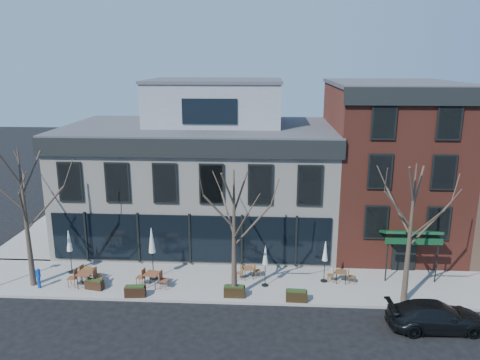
# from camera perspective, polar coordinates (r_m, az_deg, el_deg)

# --- Properties ---
(ground) EXTENTS (120.00, 120.00, 0.00)m
(ground) POSITION_cam_1_polar(r_m,az_deg,el_deg) (29.91, -6.01, -10.46)
(ground) COLOR black
(ground) RESTS_ON ground
(sidewalk_front) EXTENTS (33.50, 4.70, 0.15)m
(sidewalk_front) POSITION_cam_1_polar(r_m,az_deg,el_deg) (27.62, 0.08, -12.42)
(sidewalk_front) COLOR gray
(sidewalk_front) RESTS_ON ground
(sidewalk_side) EXTENTS (4.50, 12.00, 0.15)m
(sidewalk_side) POSITION_cam_1_polar(r_m,az_deg,el_deg) (38.48, -21.39, -5.51)
(sidewalk_side) COLOR gray
(sidewalk_side) RESTS_ON ground
(corner_building) EXTENTS (18.39, 10.39, 11.10)m
(corner_building) POSITION_cam_1_polar(r_m,az_deg,el_deg) (33.08, -4.71, 0.71)
(corner_building) COLOR beige
(corner_building) RESTS_ON ground
(red_brick_building) EXTENTS (8.20, 11.78, 11.18)m
(red_brick_building) POSITION_cam_1_polar(r_m,az_deg,el_deg) (33.53, 17.69, 1.85)
(red_brick_building) COLOR maroon
(red_brick_building) RESTS_ON ground
(tree_corner) EXTENTS (3.93, 3.98, 7.92)m
(tree_corner) POSITION_cam_1_polar(r_m,az_deg,el_deg) (28.20, -24.66, -4.06)
(tree_corner) COLOR #382B21
(tree_corner) RESTS_ON sidewalk_front
(tree_mid) EXTENTS (3.50, 3.55, 7.04)m
(tree_mid) POSITION_cam_1_polar(r_m,az_deg,el_deg) (24.52, -0.71, -6.50)
(tree_mid) COLOR #382B21
(tree_mid) RESTS_ON sidewalk_front
(tree_right) EXTENTS (3.72, 3.77, 7.48)m
(tree_right) POSITION_cam_1_polar(r_m,az_deg,el_deg) (25.48, 20.05, -6.05)
(tree_right) COLOR #382B21
(tree_right) RESTS_ON sidewalk_front
(parked_sedan) EXTENTS (4.74, 2.11, 1.35)m
(parked_sedan) POSITION_cam_1_polar(r_m,az_deg,el_deg) (25.10, 22.81, -15.05)
(parked_sedan) COLOR black
(parked_sedan) RESTS_ON ground
(call_box) EXTENTS (0.24, 0.24, 1.20)m
(call_box) POSITION_cam_1_polar(r_m,az_deg,el_deg) (28.92, -23.36, -10.85)
(call_box) COLOR #0D3EAC
(call_box) RESTS_ON sidewalk_front
(cafe_set_0) EXTENTS (1.99, 0.81, 1.05)m
(cafe_set_0) POSITION_cam_1_polar(r_m,az_deg,el_deg) (28.17, -18.35, -11.26)
(cafe_set_0) COLOR brown
(cafe_set_0) RESTS_ON sidewalk_front
(cafe_set_1) EXTENTS (1.74, 0.93, 0.90)m
(cafe_set_1) POSITION_cam_1_polar(r_m,az_deg,el_deg) (28.85, -18.01, -10.78)
(cafe_set_1) COLOR brown
(cafe_set_1) RESTS_ON sidewalk_front
(cafe_set_2) EXTENTS (1.99, 0.92, 1.02)m
(cafe_set_2) POSITION_cam_1_polar(r_m,az_deg,el_deg) (27.24, -10.65, -11.69)
(cafe_set_2) COLOR brown
(cafe_set_2) RESTS_ON sidewalk_front
(cafe_set_3) EXTENTS (1.59, 0.84, 0.81)m
(cafe_set_3) POSITION_cam_1_polar(r_m,az_deg,el_deg) (27.80, 0.99, -11.10)
(cafe_set_3) COLOR brown
(cafe_set_3) RESTS_ON sidewalk_front
(cafe_set_5) EXTENTS (1.60, 0.70, 0.83)m
(cafe_set_5) POSITION_cam_1_polar(r_m,az_deg,el_deg) (27.92, 12.22, -11.32)
(cafe_set_5) COLOR brown
(cafe_set_5) RESTS_ON sidewalk_front
(umbrella_0) EXTENTS (0.43, 0.43, 2.68)m
(umbrella_0) POSITION_cam_1_polar(r_m,az_deg,el_deg) (29.67, -20.09, -7.24)
(umbrella_0) COLOR black
(umbrella_0) RESTS_ON sidewalk_front
(umbrella_1) EXTENTS (0.50, 0.50, 3.14)m
(umbrella_1) POSITION_cam_1_polar(r_m,az_deg,el_deg) (27.50, -10.70, -7.57)
(umbrella_1) COLOR black
(umbrella_1) RESTS_ON sidewalk_front
(umbrella_3) EXTENTS (0.40, 0.40, 2.47)m
(umbrella_3) POSITION_cam_1_polar(r_m,az_deg,el_deg) (26.44, 3.11, -9.37)
(umbrella_3) COLOR black
(umbrella_3) RESTS_ON sidewalk_front
(umbrella_4) EXTENTS (0.40, 0.40, 2.48)m
(umbrella_4) POSITION_cam_1_polar(r_m,az_deg,el_deg) (27.32, 10.34, -8.77)
(umbrella_4) COLOR black
(umbrella_4) RESTS_ON sidewalk_front
(planter_0) EXTENTS (1.08, 0.60, 0.57)m
(planter_0) POSITION_cam_1_polar(r_m,az_deg,el_deg) (27.88, -17.33, -12.03)
(planter_0) COLOR #311D10
(planter_0) RESTS_ON sidewalk_front
(planter_1) EXTENTS (1.15, 0.55, 0.62)m
(planter_1) POSITION_cam_1_polar(r_m,az_deg,el_deg) (26.53, -12.65, -13.07)
(planter_1) COLOR black
(planter_1) RESTS_ON sidewalk_front
(planter_2) EXTENTS (1.14, 0.47, 0.64)m
(planter_2) POSITION_cam_1_polar(r_m,az_deg,el_deg) (25.90, -0.68, -13.39)
(planter_2) COLOR black
(planter_2) RESTS_ON sidewalk_front
(planter_3) EXTENTS (1.15, 0.50, 0.63)m
(planter_3) POSITION_cam_1_polar(r_m,az_deg,el_deg) (25.65, 6.90, -13.81)
(planter_3) COLOR black
(planter_3) RESTS_ON sidewalk_front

